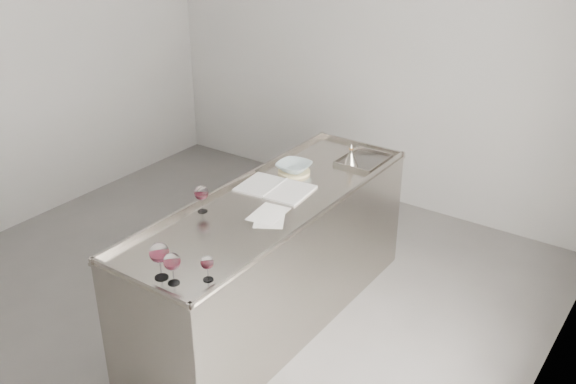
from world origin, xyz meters
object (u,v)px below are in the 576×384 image
Objects in this scene: wine_glass_right at (172,262)px; notebook at (275,188)px; wine_glass_middle at (159,254)px; counter at (273,260)px; wine_glass_left at (201,193)px; wine_funnel at (351,159)px; ceramic_bowl at (294,167)px; wine_glass_small at (207,263)px.

wine_glass_right reaches higher than notebook.
counter is at bearing 93.01° from wine_glass_middle.
wine_glass_left reaches higher than counter.
counter is 0.96m from wine_funnel.
ceramic_bowl is (-0.28, 1.53, -0.08)m from wine_glass_right.
wine_glass_left is at bearing -99.69° from ceramic_bowl.
wine_glass_left is 0.77m from wine_glass_middle.
wine_glass_left is 0.81m from wine_glass_right.
wine_glass_middle is at bearing -92.51° from wine_funnel.
counter reaches higher than notebook.
wine_glass_right is 1.55m from ceramic_bowl.
wine_glass_small is (0.55, -0.57, -0.03)m from wine_glass_left.
ceramic_bowl reaches higher than counter.
ceramic_bowl is 0.44m from wine_funnel.
wine_funnel is at bearing 94.46° from wine_glass_small.
ceramic_bowl is (-0.05, 0.30, 0.04)m from notebook.
wine_funnel is at bearing 90.24° from wine_glass_right.
wine_funnel is at bearing 80.00° from counter.
wine_glass_left reaches higher than wine_glass_small.
wine_glass_left and wine_funnel have the same top height.
wine_glass_right is 1.01× the size of wine_funnel.
wine_funnel is (-0.14, 1.74, -0.05)m from wine_glass_small.
wine_glass_left is 0.74× the size of ceramic_bowl.
counter is 1.24m from wine_glass_right.
wine_glass_middle is 1.54m from ceramic_bowl.
ceramic_bowl is (-0.19, 1.53, -0.10)m from wine_glass_middle.
notebook is (-0.09, 0.15, 0.48)m from counter.
wine_glass_small is 0.81× the size of wine_funnel.
ceramic_bowl is 1.35× the size of wine_funnel.
wine_glass_right is (0.09, 0.00, -0.02)m from wine_glass_middle.
counter is 13.52× the size of wine_funnel.
wine_funnel is at bearing 70.55° from wine_glass_left.
wine_funnel is (-0.01, 1.87, -0.07)m from wine_glass_right.
wine_funnel reaches higher than notebook.
counter is at bearing 54.43° from wine_glass_left.
ceramic_bowl is at bearing 106.74° from counter.
ceramic_bowl is at bearing 106.28° from wine_glass_small.
wine_glass_middle is at bearing -180.00° from wine_glass_right.
wine_glass_middle reaches higher than wine_glass_small.
notebook is at bearing 100.77° from wine_glass_right.
wine_glass_right is at bearing -89.76° from wine_funnel.
notebook is at bearing -81.03° from ceramic_bowl.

